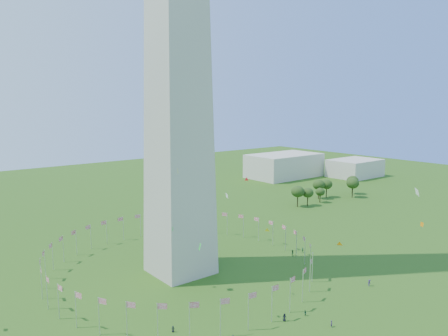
{
  "coord_description": "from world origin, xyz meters",
  "views": [
    {
      "loc": [
        -69.69,
        -59.46,
        52.38
      ],
      "look_at": [
        5.27,
        35.0,
        33.86
      ],
      "focal_mm": 35.0,
      "sensor_mm": 36.0,
      "label": 1
    }
  ],
  "objects": [
    {
      "name": "kites_aloft",
      "position": [
        6.72,
        25.75,
        19.2
      ],
      "size": [
        111.44,
        82.98,
        33.19
      ],
      "color": "orange",
      "rests_on": "ground"
    },
    {
      "name": "gov_building_east_b",
      "position": [
        190.0,
        120.0,
        6.0
      ],
      "size": [
        35.0,
        25.0,
        12.0
      ],
      "primitive_type": "cube",
      "color": "beige",
      "rests_on": "ground"
    },
    {
      "name": "tree_line_east",
      "position": [
        115.93,
        85.27,
        4.97
      ],
      "size": [
        53.76,
        16.12,
        10.54
      ],
      "color": "#31531B",
      "rests_on": "ground"
    },
    {
      "name": "flag_ring",
      "position": [
        -0.0,
        50.0,
        4.5
      ],
      "size": [
        80.24,
        80.24,
        9.0
      ],
      "color": "silver",
      "rests_on": "ground"
    },
    {
      "name": "gov_building_east_a",
      "position": [
        150.0,
        150.0,
        8.0
      ],
      "size": [
        50.0,
        30.0,
        16.0
      ],
      "primitive_type": "cube",
      "color": "beige",
      "rests_on": "ground"
    },
    {
      "name": "crowd",
      "position": [
        3.21,
        0.35,
        0.9
      ],
      "size": [
        73.29,
        66.97,
        2.02
      ],
      "color": "#341A4F",
      "rests_on": "ground"
    }
  ]
}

